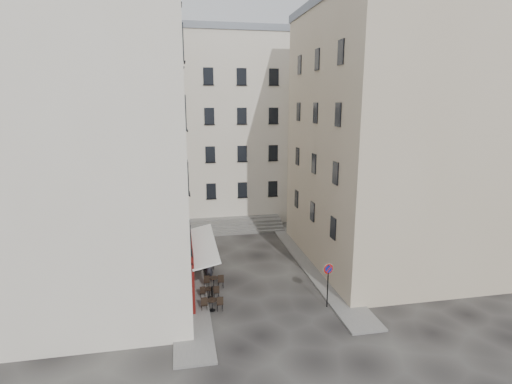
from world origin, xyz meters
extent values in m
plane|color=black|center=(0.00, 0.00, 0.00)|extent=(90.00, 90.00, 0.00)
cube|color=slate|center=(-4.50, 4.00, 0.06)|extent=(2.00, 22.00, 0.12)
cube|color=slate|center=(4.50, 3.00, 0.06)|extent=(2.00, 18.00, 0.12)
cube|color=beige|center=(-10.50, 3.00, 10.00)|extent=(12.00, 16.00, 20.00)
cube|color=#BEAA8D|center=(10.50, 3.50, 9.00)|extent=(12.00, 14.00, 18.00)
cube|color=slate|center=(10.50, 3.50, 18.30)|extent=(12.20, 14.20, 0.60)
cube|color=beige|center=(-1.00, 19.00, 9.00)|extent=(18.00, 10.00, 18.00)
cube|color=slate|center=(-1.00, 19.00, 18.30)|extent=(18.20, 10.20, 0.60)
cube|color=#480E0A|center=(-4.42, 1.00, 1.75)|extent=(0.25, 7.00, 3.50)
cube|color=black|center=(-4.38, 1.00, 1.40)|extent=(0.06, 3.85, 2.00)
cube|color=white|center=(-3.60, 1.00, 2.95)|extent=(1.58, 7.30, 0.41)
cube|color=slate|center=(0.00, 11.90, 0.10)|extent=(9.00, 1.80, 0.20)
cube|color=slate|center=(0.00, 12.35, 0.30)|extent=(9.00, 1.80, 0.20)
cube|color=slate|center=(0.00, 12.80, 0.50)|extent=(9.00, 1.80, 0.20)
cube|color=slate|center=(0.00, 13.25, 0.70)|extent=(9.00, 1.80, 0.20)
cylinder|color=black|center=(-3.25, -1.00, 0.45)|extent=(0.10, 0.10, 0.90)
sphere|color=black|center=(-3.25, -1.00, 0.92)|extent=(0.12, 0.12, 0.12)
cylinder|color=black|center=(-3.25, 2.50, 0.45)|extent=(0.10, 0.10, 0.90)
sphere|color=black|center=(-3.25, 2.50, 0.92)|extent=(0.12, 0.12, 0.12)
cylinder|color=black|center=(-3.25, 6.00, 0.45)|extent=(0.10, 0.10, 0.90)
sphere|color=black|center=(-3.25, 6.00, 0.92)|extent=(0.12, 0.12, 0.12)
cylinder|color=black|center=(3.30, -2.90, 1.32)|extent=(0.07, 0.07, 2.64)
cylinder|color=#A8170B|center=(3.30, -2.90, 2.38)|extent=(0.60, 0.15, 0.61)
cylinder|color=navy|center=(3.30, -2.93, 2.38)|extent=(0.44, 0.12, 0.44)
cube|color=#A8170B|center=(3.30, -2.95, 2.38)|extent=(0.35, 0.09, 0.36)
cylinder|color=black|center=(-3.34, -2.14, 0.07)|extent=(0.35, 0.35, 0.02)
cylinder|color=black|center=(-3.34, -2.14, 0.39)|extent=(0.05, 0.05, 0.69)
cylinder|color=black|center=(-3.34, -2.14, 0.71)|extent=(0.59, 0.59, 0.04)
cube|color=black|center=(-2.90, -2.14, 0.44)|extent=(0.37, 0.37, 0.89)
cube|color=black|center=(-3.79, -2.04, 0.44)|extent=(0.37, 0.37, 0.89)
cylinder|color=black|center=(-3.37, -0.60, 0.06)|extent=(0.33, 0.33, 0.02)
cylinder|color=black|center=(-3.37, -0.60, 0.36)|extent=(0.05, 0.05, 0.64)
cylinder|color=black|center=(-3.37, -0.60, 0.66)|extent=(0.55, 0.55, 0.04)
cube|color=black|center=(-2.96, -0.60, 0.41)|extent=(0.35, 0.35, 0.82)
cube|color=black|center=(-3.78, -0.51, 0.41)|extent=(0.35, 0.35, 0.82)
cylinder|color=black|center=(-3.00, 0.77, 0.07)|extent=(0.36, 0.36, 0.02)
cylinder|color=black|center=(-3.00, 0.77, 0.40)|extent=(0.05, 0.05, 0.70)
cylinder|color=black|center=(-3.00, 0.77, 0.72)|extent=(0.60, 0.60, 0.04)
cube|color=black|center=(-2.55, 0.77, 0.45)|extent=(0.38, 0.38, 0.90)
cube|color=black|center=(-3.45, 0.87, 0.45)|extent=(0.38, 0.38, 0.90)
cylinder|color=black|center=(-3.39, 3.76, 0.07)|extent=(0.38, 0.38, 0.02)
cylinder|color=black|center=(-3.39, 3.76, 0.42)|extent=(0.05, 0.05, 0.74)
cylinder|color=black|center=(-3.39, 3.76, 0.76)|extent=(0.63, 0.63, 0.04)
cube|color=black|center=(-2.91, 3.76, 0.47)|extent=(0.40, 0.40, 0.95)
cube|color=black|center=(-3.86, 3.86, 0.47)|extent=(0.40, 0.40, 0.95)
cylinder|color=black|center=(-3.54, 5.08, 0.07)|extent=(0.37, 0.37, 0.02)
cylinder|color=black|center=(-3.54, 5.08, 0.41)|extent=(0.05, 0.05, 0.71)
cylinder|color=black|center=(-3.54, 5.08, 0.73)|extent=(0.61, 0.61, 0.04)
cube|color=black|center=(-3.08, 5.08, 0.46)|extent=(0.39, 0.39, 0.91)
cube|color=black|center=(-3.99, 5.18, 0.46)|extent=(0.39, 0.39, 0.91)
imported|color=black|center=(-3.20, 2.05, 0.80)|extent=(0.61, 0.42, 1.60)
camera|label=1|loc=(-4.83, -23.07, 11.67)|focal=28.00mm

